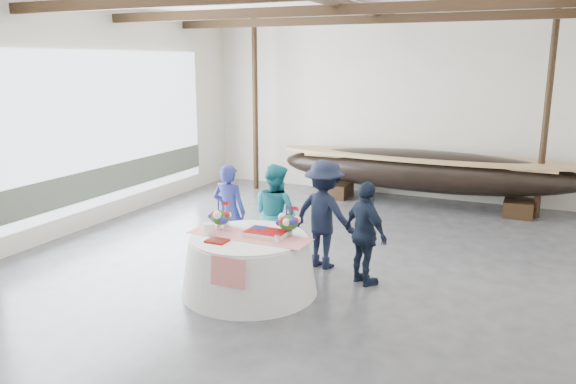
% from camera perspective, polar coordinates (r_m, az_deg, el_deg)
% --- Properties ---
extents(floor, '(10.00, 12.00, 0.01)m').
position_cam_1_polar(floor, '(9.44, 1.30, -7.89)').
color(floor, '#3D3D42').
rests_on(floor, ground).
extents(wall_back, '(10.00, 0.02, 4.50)m').
position_cam_1_polar(wall_back, '(14.56, 10.79, 8.48)').
color(wall_back, silver).
rests_on(wall_back, ground).
extents(wall_left, '(0.02, 12.00, 4.50)m').
position_cam_1_polar(wall_left, '(11.76, -21.80, 6.69)').
color(wall_left, silver).
rests_on(wall_left, ground).
extents(pavilion_structure, '(9.80, 11.76, 4.50)m').
position_cam_1_polar(pavilion_structure, '(9.62, 3.54, 16.80)').
color(pavilion_structure, black).
rests_on(pavilion_structure, ground).
extents(open_bay, '(0.03, 7.00, 3.20)m').
position_cam_1_polar(open_bay, '(12.48, -18.18, 5.34)').
color(open_bay, silver).
rests_on(open_bay, ground).
extents(longboat_display, '(7.16, 1.43, 1.34)m').
position_cam_1_polar(longboat_display, '(13.66, 13.62, 2.14)').
color(longboat_display, black).
rests_on(longboat_display, ground).
extents(banquet_table, '(2.03, 2.03, 0.87)m').
position_cam_1_polar(banquet_table, '(8.47, -3.96, -7.30)').
color(banquet_table, silver).
rests_on(banquet_table, ground).
extents(tabletop_items, '(1.89, 0.96, 0.40)m').
position_cam_1_polar(tabletop_items, '(8.41, -3.78, -3.25)').
color(tabletop_items, red).
rests_on(tabletop_items, banquet_table).
extents(guest_woman_blue, '(0.62, 0.42, 1.67)m').
position_cam_1_polar(guest_woman_blue, '(9.81, -5.99, -1.98)').
color(guest_woman_blue, navy).
rests_on(guest_woman_blue, ground).
extents(guest_woman_teal, '(1.02, 0.90, 1.74)m').
position_cam_1_polar(guest_woman_teal, '(9.46, -1.29, -2.29)').
color(guest_woman_teal, teal).
rests_on(guest_woman_teal, ground).
extents(guest_man_left, '(1.29, 0.91, 1.82)m').
position_cam_1_polar(guest_man_left, '(9.33, 3.70, -2.29)').
color(guest_man_left, black).
rests_on(guest_man_left, ground).
extents(guest_man_right, '(1.00, 0.88, 1.63)m').
position_cam_1_polar(guest_man_right, '(8.68, 7.88, -4.23)').
color(guest_man_right, '#141D31').
rests_on(guest_man_right, ground).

